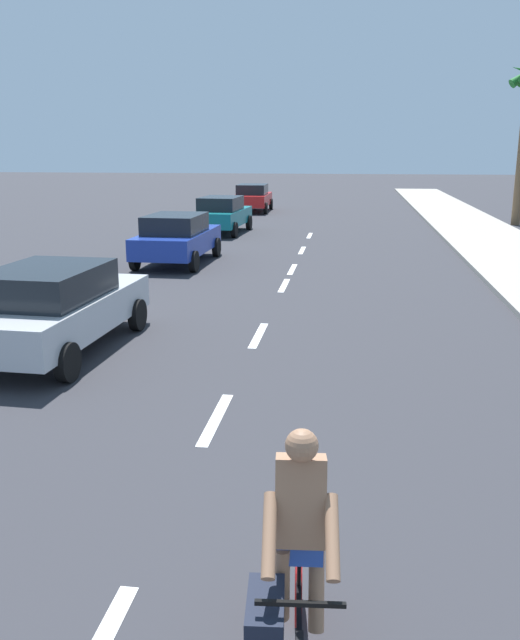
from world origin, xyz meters
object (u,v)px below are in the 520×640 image
Objects in this scene: cyclist at (292,569)px; parked_car_blue at (177,237)px; parked_car_silver at (53,306)px; parked_car_teal at (222,214)px; parked_car_red at (253,197)px.

parked_car_blue is at bearing -77.53° from cyclist.
parked_car_silver is at bearing -87.09° from parked_car_blue.
parked_car_silver is (-4.92, 7.01, 0.01)m from cyclist.
parked_car_silver is 1.05× the size of parked_car_blue.
parked_car_red is (-0.16, 10.17, 0.00)m from parked_car_teal.
parked_car_silver is at bearing -59.79° from cyclist.
parked_car_blue is at bearing -86.14° from parked_car_teal.
parked_car_teal is (-0.33, 17.36, -0.00)m from parked_car_silver.
parked_car_blue is (-5.16, 16.51, 0.01)m from cyclist.
parked_car_silver is 17.36m from parked_car_teal.
parked_car_silver is 1.07× the size of parked_car_teal.
parked_car_red is at bearing 93.43° from parked_car_silver.
parked_car_blue is 1.02× the size of parked_car_teal.
parked_car_silver and parked_car_blue have the same top height.
parked_car_silver is at bearing -85.75° from parked_car_teal.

